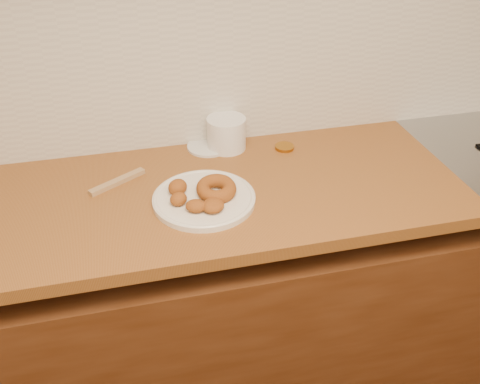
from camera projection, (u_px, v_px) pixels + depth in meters
name	position (u px, v px, depth m)	size (l,w,h in m)	color
wall_back	(267.00, 0.00, 1.54)	(4.00, 0.02, 2.70)	#B9AB8F
base_cabinet	(283.00, 298.00, 1.83)	(3.60, 0.60, 0.77)	#5A3119
butcher_block	(71.00, 212.00, 1.43)	(2.30, 0.62, 0.04)	brown
backsplash	(267.00, 50.00, 1.62)	(3.60, 0.02, 0.60)	beige
donut_plate	(204.00, 199.00, 1.44)	(0.29, 0.29, 0.02)	silver
ring_donut	(216.00, 189.00, 1.43)	(0.11, 0.11, 0.04)	#975724
fried_dough_chunks	(192.00, 198.00, 1.39)	(0.16, 0.18, 0.05)	#975724
plastic_tub	(226.00, 133.00, 1.67)	(0.13, 0.13, 0.11)	white
tub_lid	(208.00, 146.00, 1.70)	(0.14, 0.14, 0.01)	silver
brass_jar_lid	(285.00, 147.00, 1.69)	(0.06, 0.06, 0.01)	#A76F1F
wooden_utensil	(117.00, 182.00, 1.52)	(0.19, 0.02, 0.01)	#A78255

